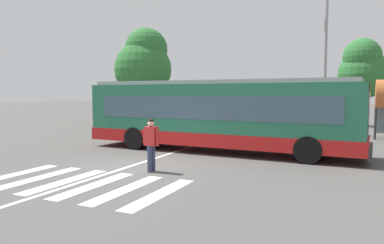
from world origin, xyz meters
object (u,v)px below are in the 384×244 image
twin_arm_street_lamp (326,40)px  parked_car_blue (282,121)px  pedestrian_crossing_street (151,142)px  background_tree_right (363,69)px  background_tree_left (144,64)px  parked_car_black (209,118)px  parked_car_red (242,119)px  city_transit_bus (218,115)px

twin_arm_street_lamp → parked_car_blue: bearing=171.4°
twin_arm_street_lamp → pedestrian_crossing_street: bearing=-107.2°
parked_car_blue → background_tree_right: size_ratio=0.69×
background_tree_left → background_tree_right: size_ratio=1.20×
parked_car_black → twin_arm_street_lamp: 9.20m
pedestrian_crossing_street → parked_car_blue: 13.80m
parked_car_blue → background_tree_right: background_tree_right is taller
parked_car_red → background_tree_right: background_tree_right is taller
parked_car_black → parked_car_blue: bearing=-3.7°
parked_car_blue → background_tree_left: bearing=167.9°
parked_car_black → pedestrian_crossing_street: bearing=-75.5°
parked_car_red → twin_arm_street_lamp: size_ratio=0.48×
parked_car_black → parked_car_red: bearing=-8.7°
parked_car_red → background_tree_left: (-9.33, 2.62, 4.23)m
pedestrian_crossing_street → twin_arm_street_lamp: twin_arm_street_lamp is taller
twin_arm_street_lamp → city_transit_bus: bearing=-112.9°
parked_car_black → background_tree_right: 12.40m
pedestrian_crossing_street → twin_arm_street_lamp: bearing=72.8°
parked_car_red → twin_arm_street_lamp: twin_arm_street_lamp is taller
background_tree_left → background_tree_right: bearing=14.7°
pedestrian_crossing_street → parked_car_red: (-1.05, 13.65, -0.20)m
city_transit_bus → twin_arm_street_lamp: size_ratio=1.29×
parked_car_blue → twin_arm_street_lamp: 5.54m
parked_car_red → background_tree_left: size_ratio=0.57×
city_transit_bus → parked_car_black: (-4.13, 9.29, -0.82)m
city_transit_bus → background_tree_right: (5.74, 15.89, 2.73)m
city_transit_bus → parked_car_red: 9.07m
parked_car_black → background_tree_right: bearing=33.7°
background_tree_right → pedestrian_crossing_street: bearing=-106.8°
background_tree_left → twin_arm_street_lamp: bearing=-11.5°
parked_car_black → twin_arm_street_lamp: (7.75, -0.72, 4.90)m
city_transit_bus → twin_arm_street_lamp: twin_arm_street_lamp is taller
parked_car_black → parked_car_red: (2.57, -0.39, 0.00)m
parked_car_red → parked_car_black: bearing=171.3°
pedestrian_crossing_street → parked_car_red: 13.69m
city_transit_bus → pedestrian_crossing_street: city_transit_bus is taller
pedestrian_crossing_street → background_tree_right: 21.82m
parked_car_black → parked_car_red: 2.60m
twin_arm_street_lamp → background_tree_right: size_ratio=1.41×
city_transit_bus → pedestrian_crossing_street: (-0.50, -4.75, -0.62)m
pedestrian_crossing_street → parked_car_black: 14.51m
pedestrian_crossing_street → parked_car_black: size_ratio=0.38×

